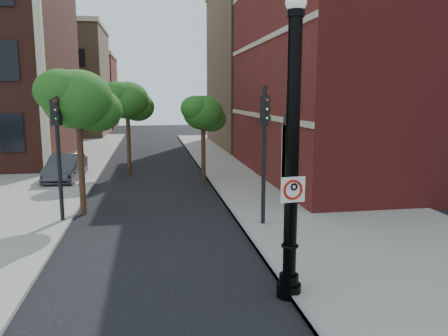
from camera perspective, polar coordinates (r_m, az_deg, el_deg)
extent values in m
plane|color=black|center=(10.60, -3.11, -16.33)|extent=(120.00, 120.00, 0.00)
cube|color=gray|center=(21.22, 10.03, -3.07)|extent=(8.00, 60.00, 0.12)
cube|color=gray|center=(28.98, -25.42, -0.50)|extent=(10.00, 50.00, 0.12)
cube|color=gray|center=(20.25, -0.58, -3.49)|extent=(0.10, 60.00, 0.14)
cube|color=maroon|center=(29.06, 26.86, 11.21)|extent=(22.00, 16.00, 12.00)
cube|color=black|center=(19.62, 8.30, 1.72)|extent=(0.08, 1.40, 2.40)
cube|color=beige|center=(24.28, 4.77, 6.81)|extent=(0.06, 16.00, 0.25)
cube|color=beige|center=(24.42, 4.91, 16.22)|extent=(0.06, 16.00, 0.25)
cube|color=beige|center=(27.26, -22.89, 13.77)|extent=(0.40, 0.40, 14.00)
cube|color=#846548|center=(54.62, -21.55, 10.27)|extent=(12.00, 12.00, 12.00)
cube|color=maroon|center=(68.37, -19.11, 9.28)|extent=(12.00, 12.00, 10.00)
cube|color=#846548|center=(43.08, 14.03, 12.37)|extent=(22.00, 14.00, 14.00)
cylinder|color=black|center=(10.62, 8.43, -15.47)|extent=(0.57, 0.57, 0.31)
cylinder|color=black|center=(10.51, 8.47, -14.21)|extent=(0.45, 0.45, 0.26)
cylinder|color=black|center=(9.73, 8.88, 1.40)|extent=(0.31, 0.31, 5.92)
torus|color=black|center=(10.22, 8.58, -10.01)|extent=(0.41, 0.41, 0.06)
cylinder|color=black|center=(9.79, 9.36, 19.31)|extent=(0.37, 0.37, 0.15)
sphere|color=silver|center=(9.83, 9.39, 20.60)|extent=(0.45, 0.45, 0.45)
cube|color=white|center=(9.69, 8.99, -2.81)|extent=(0.57, 0.08, 0.57)
cube|color=black|center=(9.63, 9.03, -1.29)|extent=(0.57, 0.07, 0.05)
cube|color=black|center=(9.74, 8.95, -4.31)|extent=(0.57, 0.07, 0.05)
cube|color=black|center=(9.58, 7.56, -2.91)|extent=(0.05, 0.01, 0.57)
cube|color=black|center=(9.80, 10.38, -2.71)|extent=(0.05, 0.01, 0.57)
torus|color=#B11407|center=(9.69, 8.99, -2.81)|extent=(0.46, 0.11, 0.46)
cube|color=#B11407|center=(9.69, 8.99, -2.81)|extent=(0.32, 0.04, 0.32)
cube|color=black|center=(9.66, 8.71, -2.83)|extent=(0.05, 0.01, 0.27)
torus|color=black|center=(9.68, 9.12, -2.44)|extent=(0.18, 0.07, 0.18)
cylinder|color=black|center=(9.64, 9.03, -1.31)|extent=(0.03, 0.02, 0.03)
imported|color=#313137|center=(25.23, -19.98, 0.03)|extent=(1.77, 4.48, 1.45)
cylinder|color=black|center=(16.65, -20.77, 1.37)|extent=(0.14, 0.14, 4.89)
cube|color=black|center=(16.52, -21.11, 6.98)|extent=(0.37, 0.36, 1.02)
sphere|color=#E50505|center=(16.35, -21.14, 8.21)|extent=(0.18, 0.18, 0.18)
sphere|color=#FF8C00|center=(16.36, -21.07, 7.14)|extent=(0.18, 0.18, 0.18)
sphere|color=#00E519|center=(16.37, -21.01, 6.07)|extent=(0.18, 0.18, 0.18)
cylinder|color=black|center=(15.23, 5.23, 1.33)|extent=(0.14, 0.14, 4.93)
cube|color=black|center=(15.08, 5.32, 7.52)|extent=(0.39, 0.38, 1.03)
sphere|color=#E50505|center=(14.94, 5.71, 8.88)|extent=(0.18, 0.18, 0.18)
sphere|color=#FF8C00|center=(14.95, 5.69, 7.70)|extent=(0.18, 0.18, 0.18)
sphere|color=#00E519|center=(14.96, 5.67, 6.52)|extent=(0.18, 0.18, 0.18)
cylinder|color=#999999|center=(18.72, 8.66, 3.28)|extent=(0.11, 0.11, 5.26)
cylinder|color=#372116|center=(17.69, -18.17, 0.77)|extent=(0.24, 0.24, 4.17)
ellipsoid|color=#205516|center=(17.51, -18.58, 8.50)|extent=(2.62, 2.62, 2.23)
ellipsoid|color=#205516|center=(17.91, -16.38, 7.28)|extent=(2.02, 2.02, 1.72)
ellipsoid|color=#205516|center=(17.25, -20.59, 9.37)|extent=(1.90, 1.90, 1.62)
cylinder|color=#372116|center=(26.30, -12.36, 3.60)|extent=(0.24, 0.24, 4.04)
ellipsoid|color=#205516|center=(26.18, -12.54, 8.63)|extent=(2.54, 2.54, 2.16)
ellipsoid|color=#205516|center=(26.63, -11.21, 7.82)|extent=(1.96, 1.96, 1.67)
ellipsoid|color=#205516|center=(25.86, -13.77, 9.22)|extent=(1.85, 1.85, 1.57)
cylinder|color=#372116|center=(23.85, -2.72, 2.49)|extent=(0.24, 0.24, 3.44)
ellipsoid|color=#205516|center=(23.69, -2.76, 7.22)|extent=(2.16, 2.16, 1.84)
ellipsoid|color=#205516|center=(24.16, -1.70, 6.45)|extent=(1.67, 1.67, 1.42)
ellipsoid|color=#205516|center=(23.34, -3.76, 7.78)|extent=(1.57, 1.57, 1.34)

